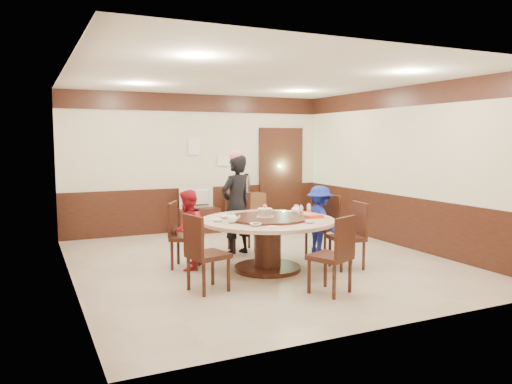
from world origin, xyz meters
name	(u,v)px	position (x,y,z in m)	size (l,w,h in m)	color
room	(261,192)	(0.01, 0.01, 1.08)	(6.00, 6.04, 2.84)	#C2AF9B
banquet_table	(268,234)	(-0.13, -0.49, 0.53)	(1.92, 1.92, 0.78)	#341810
chair_0	(322,236)	(1.13, 0.02, 0.30)	(0.59, 0.58, 0.97)	#341810
chair_1	(242,233)	(0.03, 0.83, 0.30)	(0.49, 0.50, 0.97)	#341810
chair_2	(185,247)	(-1.16, 0.16, 0.30)	(0.61, 0.60, 0.97)	#341810
chair_3	(207,267)	(-1.26, -1.07, 0.30)	(0.54, 0.53, 0.97)	#341810
chair_4	(331,269)	(0.09, -1.80, 0.30)	(0.58, 0.59, 0.97)	#341810
chair_5	(348,248)	(0.99, -0.89, 0.30)	(0.50, 0.49, 0.97)	#341810
person_standing	(236,205)	(-0.15, 0.63, 0.82)	(0.60, 0.39, 1.64)	black
person_red	(188,230)	(-1.16, 0.04, 0.58)	(0.57, 0.44, 1.16)	#AF1724
person_blue	(320,221)	(1.04, -0.03, 0.57)	(0.74, 0.42, 1.14)	#172697
birthday_cake	(265,212)	(-0.16, -0.46, 0.84)	(0.26, 0.26, 0.18)	white
teapot_left	(232,219)	(-0.73, -0.61, 0.81)	(0.17, 0.15, 0.13)	white
teapot_right	(296,210)	(0.46, -0.27, 0.81)	(0.17, 0.15, 0.13)	white
bowl_0	(225,217)	(-0.66, -0.17, 0.77)	(0.16, 0.16, 0.04)	white
bowl_1	(310,222)	(0.23, -1.07, 0.77)	(0.13, 0.13, 0.04)	white
bowl_2	(256,225)	(-0.54, -0.96, 0.77)	(0.15, 0.15, 0.04)	white
bowl_3	(309,216)	(0.49, -0.62, 0.77)	(0.14, 0.14, 0.04)	white
bowl_4	(218,220)	(-0.86, -0.41, 0.77)	(0.15, 0.15, 0.04)	white
bowl_5	(260,211)	(0.05, 0.13, 0.77)	(0.13, 0.13, 0.04)	white
saucer_near	(273,227)	(-0.38, -1.14, 0.76)	(0.18, 0.18, 0.01)	white
saucer_far	(279,212)	(0.32, 0.01, 0.76)	(0.18, 0.18, 0.01)	white
shrimp_platter	(314,217)	(0.46, -0.80, 0.78)	(0.30, 0.20, 0.06)	white
bottle_0	(301,212)	(0.39, -0.54, 0.83)	(0.06, 0.06, 0.16)	white
bottle_1	(309,210)	(0.59, -0.43, 0.83)	(0.06, 0.06, 0.16)	white
tv_stand	(198,220)	(-0.11, 2.75, 0.25)	(0.85, 0.45, 0.50)	#341810
television	(198,198)	(-0.11, 2.75, 0.71)	(0.73, 0.10, 0.42)	gray
side_cabinet	(245,211)	(0.96, 2.78, 0.38)	(0.80, 0.40, 0.75)	brown
thermos	(246,184)	(0.99, 2.78, 0.94)	(0.15, 0.15, 0.38)	silver
notice_left	(194,146)	(-0.10, 2.96, 1.75)	(0.25, 0.00, 0.35)	white
notice_right	(224,160)	(0.55, 2.96, 1.45)	(0.30, 0.00, 0.22)	white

